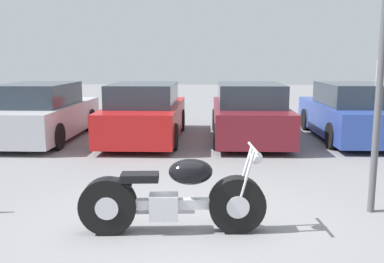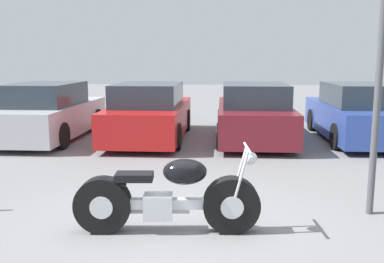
# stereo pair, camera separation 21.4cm
# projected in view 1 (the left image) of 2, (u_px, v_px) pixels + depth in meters

# --- Properties ---
(ground_plane) EXTENTS (60.00, 60.00, 0.00)m
(ground_plane) POSITION_uv_depth(u_px,v_px,m) (190.00, 227.00, 5.29)
(ground_plane) COLOR slate
(motorcycle) EXTENTS (2.22, 0.62, 1.04)m
(motorcycle) POSITION_uv_depth(u_px,v_px,m) (172.00, 198.00, 5.07)
(motorcycle) COLOR black
(motorcycle) RESTS_ON ground_plane
(parked_car_silver) EXTENTS (1.84, 4.39, 1.46)m
(parked_car_silver) POSITION_uv_depth(u_px,v_px,m) (43.00, 114.00, 11.01)
(parked_car_silver) COLOR #BCBCC1
(parked_car_silver) RESTS_ON ground_plane
(parked_car_red) EXTENTS (1.84, 4.39, 1.46)m
(parked_car_red) POSITION_uv_depth(u_px,v_px,m) (145.00, 114.00, 10.97)
(parked_car_red) COLOR red
(parked_car_red) RESTS_ON ground_plane
(parked_car_maroon) EXTENTS (1.84, 4.39, 1.46)m
(parked_car_maroon) POSITION_uv_depth(u_px,v_px,m) (249.00, 114.00, 10.96)
(parked_car_maroon) COLOR maroon
(parked_car_maroon) RESTS_ON ground_plane
(parked_car_blue) EXTENTS (1.84, 4.39, 1.46)m
(parked_car_blue) POSITION_uv_depth(u_px,v_px,m) (351.00, 113.00, 11.04)
(parked_car_blue) COLOR #2D479E
(parked_car_blue) RESTS_ON ground_plane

